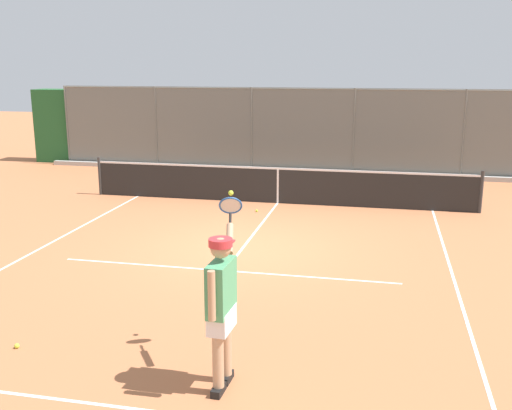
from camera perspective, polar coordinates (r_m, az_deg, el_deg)
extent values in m
plane|color=#B76B42|center=(12.02, -1.31, -4.18)|extent=(60.00, 60.00, 0.00)
cube|color=white|center=(6.98, -13.04, -18.36)|extent=(7.98, 0.05, 0.01)
cube|color=white|center=(10.76, -3.00, -6.31)|extent=(6.22, 0.05, 0.01)
cube|color=white|center=(10.97, 18.41, -6.63)|extent=(0.05, 9.89, 0.01)
cube|color=white|center=(12.76, -20.00, -3.93)|extent=(0.05, 9.89, 0.01)
cube|color=white|center=(13.28, 0.04, -2.43)|extent=(0.05, 5.44, 0.01)
cylinder|color=slate|center=(20.02, 19.30, 6.38)|extent=(0.07, 0.07, 2.86)
cylinder|color=slate|center=(19.89, 9.37, 6.91)|extent=(0.07, 0.07, 2.86)
cylinder|color=slate|center=(20.35, -0.43, 7.23)|extent=(0.07, 0.07, 2.86)
cylinder|color=slate|center=(21.35, -9.55, 7.34)|extent=(0.07, 0.07, 2.86)
cylinder|color=slate|center=(22.84, -17.67, 7.28)|extent=(0.07, 0.07, 2.86)
cylinder|color=slate|center=(19.94, 4.49, 11.06)|extent=(17.20, 0.05, 0.05)
cube|color=slate|center=(20.05, 4.42, 7.09)|extent=(17.20, 0.02, 2.86)
cube|color=#235B2D|center=(20.70, 4.66, 7.06)|extent=(20.20, 0.90, 2.69)
cube|color=#ADADA8|center=(20.06, 4.28, 3.20)|extent=(18.20, 0.18, 0.15)
cylinder|color=#2D2D2D|center=(15.72, 20.80, 1.18)|extent=(0.09, 0.09, 1.07)
cylinder|color=#2D2D2D|center=(17.37, -14.75, 2.72)|extent=(0.09, 0.09, 1.07)
cube|color=black|center=(15.77, 2.11, 1.80)|extent=(10.14, 0.02, 0.91)
cube|color=white|center=(15.68, 2.13, 3.52)|extent=(10.14, 0.04, 0.05)
cube|color=white|center=(15.77, 2.11, 1.80)|extent=(0.05, 0.04, 0.91)
cube|color=black|center=(7.04, -3.61, -17.30)|extent=(0.13, 0.27, 0.09)
cylinder|color=tan|center=(6.82, -3.67, -13.96)|extent=(0.13, 0.13, 0.83)
cube|color=black|center=(7.27, -2.86, -16.21)|extent=(0.13, 0.27, 0.09)
cylinder|color=tan|center=(7.05, -2.90, -12.95)|extent=(0.13, 0.13, 0.83)
cube|color=white|center=(6.79, -3.32, -10.91)|extent=(0.25, 0.45, 0.26)
cube|color=#4C9E6B|center=(6.64, -3.36, -7.91)|extent=(0.24, 0.53, 0.60)
cylinder|color=tan|center=(6.36, -4.28, -8.69)|extent=(0.08, 0.08, 0.55)
cylinder|color=tan|center=(6.95, -2.53, -3.26)|extent=(0.17, 0.41, 0.31)
sphere|color=tan|center=(6.49, -3.42, -4.15)|extent=(0.23, 0.23, 0.23)
cylinder|color=red|center=(6.47, -3.43, -3.61)|extent=(0.28, 0.28, 0.09)
cube|color=red|center=(6.59, -3.07, -3.59)|extent=(0.21, 0.22, 0.02)
cylinder|color=black|center=(7.14, -2.49, -1.38)|extent=(0.07, 0.17, 0.13)
torus|color=#28569E|center=(7.30, -2.46, -0.05)|extent=(0.33, 0.24, 0.26)
cylinder|color=silver|center=(7.30, -2.46, -0.05)|extent=(0.27, 0.19, 0.21)
sphere|color=#CCDB33|center=(7.44, -2.43, 1.16)|extent=(0.07, 0.07, 0.07)
sphere|color=#C1D138|center=(8.59, -21.98, -12.43)|extent=(0.07, 0.07, 0.07)
sphere|color=#C1D138|center=(14.89, 0.07, -0.55)|extent=(0.07, 0.07, 0.07)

